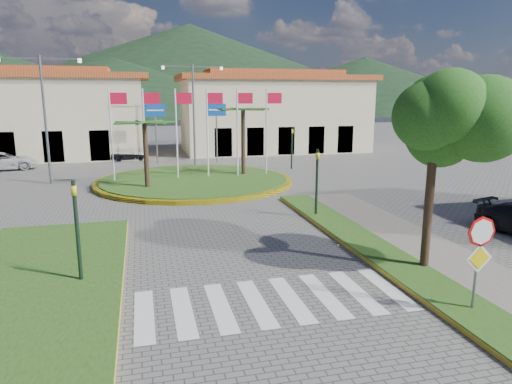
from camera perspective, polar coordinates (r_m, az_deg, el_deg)
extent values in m
cube|color=gray|center=(14.21, 28.87, -12.41)|extent=(4.00, 28.00, 0.15)
cube|color=#254814|center=(13.45, 25.02, -13.32)|extent=(1.60, 28.00, 0.18)
cube|color=#254814|center=(14.72, -26.30, -11.24)|extent=(5.00, 14.00, 0.18)
cube|color=silver|center=(12.99, 1.78, -13.46)|extent=(8.00, 3.00, 0.01)
cylinder|color=yellow|center=(29.95, -7.71, 1.37)|extent=(12.70, 12.70, 0.24)
cylinder|color=#254814|center=(29.95, -7.71, 1.42)|extent=(12.00, 12.00, 0.30)
cylinder|color=black|center=(27.50, -13.57, 4.22)|extent=(0.28, 0.28, 4.05)
cylinder|color=black|center=(31.18, -1.61, 6.01)|extent=(0.28, 0.28, 4.68)
cylinder|color=silver|center=(29.93, -17.59, 6.48)|extent=(0.10, 0.10, 6.00)
cube|color=red|center=(29.79, -16.81, 11.13)|extent=(1.00, 0.03, 0.70)
cylinder|color=silver|center=(29.88, -13.74, 6.69)|extent=(0.10, 0.10, 6.00)
cube|color=red|center=(29.78, -12.90, 11.34)|extent=(1.00, 0.03, 0.70)
cylinder|color=silver|center=(29.96, -9.89, 6.86)|extent=(0.10, 0.10, 6.00)
cube|color=red|center=(29.90, -8.99, 11.49)|extent=(1.00, 0.03, 0.70)
cylinder|color=silver|center=(30.18, -6.08, 7.01)|extent=(0.10, 0.10, 6.00)
cube|color=red|center=(30.15, -5.12, 11.59)|extent=(1.00, 0.03, 0.70)
cylinder|color=silver|center=(30.53, -2.33, 7.12)|extent=(0.10, 0.10, 6.00)
cube|color=red|center=(30.54, -1.34, 11.64)|extent=(1.00, 0.03, 0.70)
cylinder|color=silver|center=(31.00, 1.32, 7.20)|extent=(0.10, 0.10, 6.00)
cube|color=red|center=(31.04, 2.34, 11.64)|extent=(1.00, 0.03, 0.70)
cylinder|color=slate|center=(13.08, 25.82, -8.62)|extent=(0.07, 0.07, 2.50)
cylinder|color=red|center=(12.75, 26.37, -4.46)|extent=(0.80, 0.03, 0.80)
cube|color=yellow|center=(12.94, 26.11, -7.45)|extent=(0.78, 0.03, 0.78)
cylinder|color=black|center=(15.45, 20.79, -1.47)|extent=(0.28, 0.28, 4.40)
ellipsoid|color=#185015|center=(15.08, 21.64, 9.69)|extent=(3.60, 3.60, 3.20)
cylinder|color=black|center=(14.47, -21.41, -4.86)|extent=(0.12, 0.12, 3.20)
imported|color=yellow|center=(14.22, -21.72, -1.00)|extent=(0.15, 0.18, 0.90)
cylinder|color=black|center=(21.15, 7.60, 1.02)|extent=(0.12, 0.12, 3.20)
imported|color=yellow|center=(20.98, 7.67, 3.70)|extent=(0.15, 0.18, 0.90)
cylinder|color=black|center=(35.35, 4.49, 5.48)|extent=(0.12, 0.12, 3.20)
imported|color=yellow|center=(35.25, 4.52, 7.10)|extent=(0.18, 0.15, 0.90)
cylinder|color=slate|center=(38.40, -12.37, 7.26)|extent=(0.12, 0.12, 5.20)
cube|color=#1049AF|center=(38.25, -12.49, 9.94)|extent=(1.60, 0.05, 1.00)
cylinder|color=slate|center=(38.89, -4.93, 7.55)|extent=(0.12, 0.12, 5.20)
cube|color=#1049AF|center=(38.73, -4.97, 10.19)|extent=(1.60, 0.05, 1.00)
cylinder|color=slate|center=(37.54, -7.77, 9.46)|extent=(0.16, 0.16, 8.00)
cube|color=slate|center=(37.46, -9.83, 15.21)|extent=(2.40, 0.08, 0.08)
cube|color=slate|center=(37.73, -6.07, 15.29)|extent=(2.40, 0.08, 0.08)
cylinder|color=slate|center=(31.83, -24.83, 8.04)|extent=(0.16, 0.16, 8.00)
cube|color=slate|center=(32.11, -27.61, 14.63)|extent=(2.40, 0.08, 0.08)
cube|color=slate|center=(31.67, -23.24, 15.07)|extent=(2.40, 0.08, 0.08)
cube|color=beige|center=(46.57, -27.81, 8.06)|extent=(22.00, 9.00, 7.00)
cube|color=#943C1C|center=(46.56, -28.27, 12.66)|extent=(23.32, 9.54, 0.50)
cube|color=#943C1C|center=(46.58, -28.33, 13.27)|extent=(16.50, 4.95, 0.60)
cube|color=beige|center=(47.21, 2.16, 9.45)|extent=(18.00, 9.00, 7.00)
cube|color=#943C1C|center=(47.20, 2.20, 14.00)|extent=(19.08, 9.54, 0.50)
cube|color=#943C1C|center=(47.22, 2.20, 14.61)|extent=(13.50, 4.95, 0.60)
cone|color=black|center=(168.52, -8.23, 15.08)|extent=(180.00, 180.00, 30.00)
cone|color=black|center=(160.06, 13.40, 12.90)|extent=(120.00, 120.00, 18.00)
cone|color=black|center=(137.45, -17.42, 12.47)|extent=(110.00, 110.00, 16.00)
imported|color=silver|center=(39.70, -29.09, 3.38)|extent=(5.31, 3.42, 1.36)
imported|color=black|center=(41.61, -15.62, 4.57)|extent=(3.14, 1.35, 1.05)
imported|color=black|center=(45.20, -1.58, 5.59)|extent=(3.51, 2.44, 1.10)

